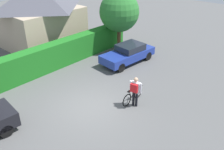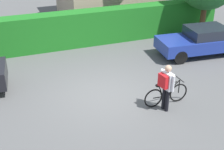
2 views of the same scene
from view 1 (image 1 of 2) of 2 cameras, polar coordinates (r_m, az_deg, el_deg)
name	(u,v)px [view 1 (image 1 of 2)]	position (r m, az deg, el deg)	size (l,w,h in m)	color
ground_plane	(91,107)	(12.48, -4.90, -7.56)	(60.00, 60.00, 0.00)	#555555
hedge_row	(34,63)	(15.76, -18.10, 2.70)	(16.38, 0.90, 1.72)	#1C6E1E
house_distant	(40,14)	(20.38, -16.73, 13.71)	(5.89, 5.22, 5.03)	tan
parked_car_far	(128,53)	(16.90, 3.88, 5.17)	(4.17, 1.97, 1.32)	navy
bicycle	(133,96)	(12.66, 4.93, -4.91)	(1.68, 0.50, 0.89)	black
person_rider	(135,89)	(12.03, 5.53, -3.39)	(0.41, 0.66, 1.65)	black
tree_kerbside	(119,12)	(18.59, 1.75, 14.74)	(3.01, 3.01, 4.47)	brown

